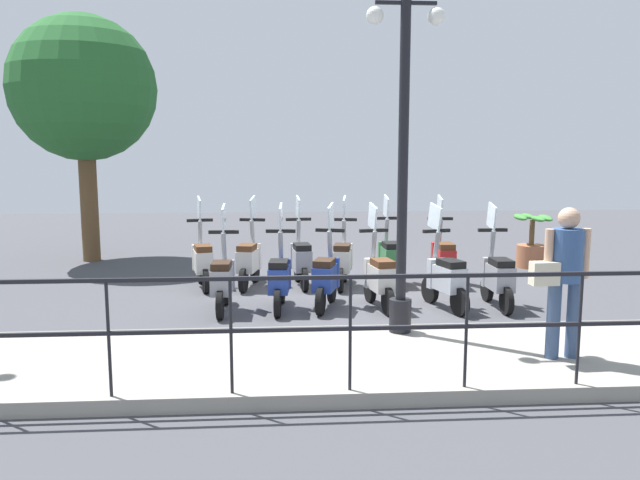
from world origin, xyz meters
name	(u,v)px	position (x,y,z in m)	size (l,w,h in m)	color
ground_plane	(352,298)	(0.00, 0.00, 0.00)	(28.00, 28.00, 0.00)	#424247
promenade_walkway	(387,358)	(-3.15, 0.00, 0.07)	(2.20, 20.00, 0.15)	gray
fence_railing	(409,310)	(-4.20, 0.00, 0.89)	(0.04, 16.03, 1.07)	black
lamp_post_near	(403,178)	(-2.40, -0.29, 1.99)	(0.26, 0.90, 4.17)	black
pedestrian_with_bag	(564,271)	(-3.47, -1.78, 1.08)	(0.33, 0.65, 1.59)	#384C70
tree_large	(83,90)	(3.72, 5.11, 3.54)	(2.96, 2.96, 5.05)	brown
potted_palm	(531,245)	(2.33, -3.87, 0.45)	(1.06, 0.66, 1.05)	#9E5B3D
scooter_near_0	(497,276)	(-0.80, -2.05, 0.48)	(1.23, 0.44, 1.54)	black
scooter_near_1	(445,277)	(-0.83, -1.26, 0.48)	(1.20, 0.53, 1.54)	black
scooter_near_2	(379,277)	(-0.72, -0.31, 0.48)	(1.23, 0.47, 1.54)	black
scooter_near_3	(326,276)	(-0.65, 0.47, 0.48)	(1.20, 0.54, 1.54)	black
scooter_near_4	(280,278)	(-0.70, 1.15, 0.48)	(1.23, 0.44, 1.54)	black
scooter_near_5	(223,279)	(-0.75, 1.97, 0.48)	(1.23, 0.44, 1.54)	black
scooter_far_0	(443,258)	(0.80, -1.67, 0.48)	(1.23, 0.44, 1.54)	black
scooter_far_1	(389,257)	(0.94, -0.76, 0.48)	(1.23, 0.44, 1.54)	black
scooter_far_2	(343,259)	(0.79, 0.07, 0.48)	(1.22, 0.48, 1.54)	black
scooter_far_3	(301,259)	(0.88, 0.78, 0.48)	(1.23, 0.44, 1.54)	black
scooter_far_4	(249,259)	(0.87, 1.66, 0.48)	(1.22, 0.49, 1.54)	black
scooter_far_5	(203,260)	(0.85, 2.44, 0.48)	(1.22, 0.50, 1.54)	black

